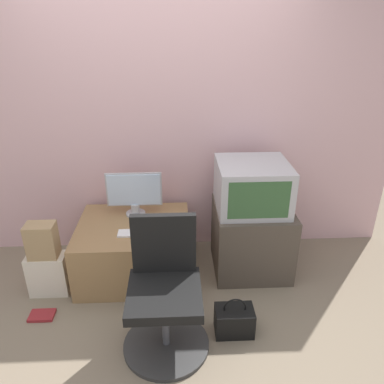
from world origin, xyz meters
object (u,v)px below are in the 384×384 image
at_px(main_monitor, 134,193).
at_px(keyboard, 136,233).
at_px(book, 42,315).
at_px(crt_tv, 252,186).
at_px(office_chair, 165,297).
at_px(mouse, 159,233).
at_px(cardboard_box_lower, 49,274).
at_px(handbag, 234,320).

xyz_separation_m(main_monitor, keyboard, (0.03, -0.34, -0.20)).
relative_size(main_monitor, book, 2.59).
xyz_separation_m(keyboard, crt_tv, (0.98, 0.19, 0.32)).
distance_m(keyboard, office_chair, 0.72).
height_order(keyboard, mouse, mouse).
height_order(mouse, cardboard_box_lower, mouse).
distance_m(crt_tv, office_chair, 1.20).
distance_m(office_chair, book, 1.07).
relative_size(crt_tv, office_chair, 0.63).
distance_m(mouse, office_chair, 0.66).
bearing_deg(mouse, handbag, -47.45).
xyz_separation_m(cardboard_box_lower, handbag, (1.46, -0.51, -0.07)).
xyz_separation_m(main_monitor, mouse, (0.22, -0.36, -0.19)).
bearing_deg(keyboard, handbag, -39.71).
bearing_deg(crt_tv, mouse, -165.13).
distance_m(main_monitor, crt_tv, 1.02).
height_order(mouse, crt_tv, crt_tv).
xyz_separation_m(main_monitor, handbag, (0.76, -0.95, -0.59)).
relative_size(main_monitor, crt_tv, 0.82).
bearing_deg(mouse, keyboard, 173.50).
bearing_deg(office_chair, handbag, 6.32).
xyz_separation_m(crt_tv, office_chair, (-0.73, -0.85, -0.42)).
relative_size(keyboard, mouse, 4.86).
xyz_separation_m(mouse, book, (-0.91, -0.37, -0.49)).
bearing_deg(crt_tv, main_monitor, 171.46).
height_order(cardboard_box_lower, handbag, cardboard_box_lower).
height_order(main_monitor, office_chair, office_chair).
distance_m(crt_tv, handbag, 1.09).
xyz_separation_m(mouse, cardboard_box_lower, (-0.92, -0.08, -0.32)).
bearing_deg(book, main_monitor, 46.67).
relative_size(main_monitor, keyboard, 1.67).
relative_size(mouse, book, 0.32).
bearing_deg(keyboard, cardboard_box_lower, -172.29).
bearing_deg(cardboard_box_lower, main_monitor, 32.00).
xyz_separation_m(main_monitor, office_chair, (0.27, -1.00, -0.30)).
xyz_separation_m(keyboard, cardboard_box_lower, (-0.72, -0.10, -0.31)).
relative_size(office_chair, cardboard_box_lower, 2.58).
bearing_deg(office_chair, mouse, 94.57).
relative_size(cardboard_box_lower, book, 1.92).
relative_size(keyboard, cardboard_box_lower, 0.80).
height_order(crt_tv, book, crt_tv).
distance_m(main_monitor, mouse, 0.46).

